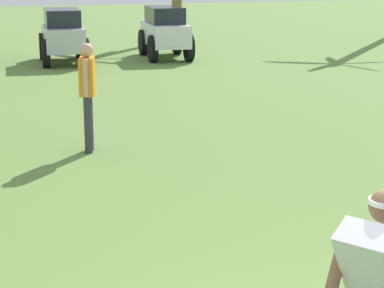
# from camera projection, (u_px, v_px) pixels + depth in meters

# --- Properties ---
(teammate_near_sideline) EXTENTS (0.28, 0.49, 1.56)m
(teammate_near_sideline) POSITION_uv_depth(u_px,v_px,m) (87.00, 87.00, 10.54)
(teammate_near_sideline) COLOR #33333D
(teammate_near_sideline) RESTS_ON ground_plane
(parked_car_slot_c) EXTENTS (1.26, 2.39, 1.40)m
(parked_car_slot_c) POSITION_uv_depth(u_px,v_px,m) (63.00, 34.00, 19.57)
(parked_car_slot_c) COLOR #B7BABF
(parked_car_slot_c) RESTS_ON ground_plane
(parked_car_slot_d) EXTENTS (1.29, 2.40, 1.40)m
(parked_car_slot_d) POSITION_uv_depth(u_px,v_px,m) (165.00, 31.00, 20.51)
(parked_car_slot_d) COLOR silver
(parked_car_slot_d) RESTS_ON ground_plane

